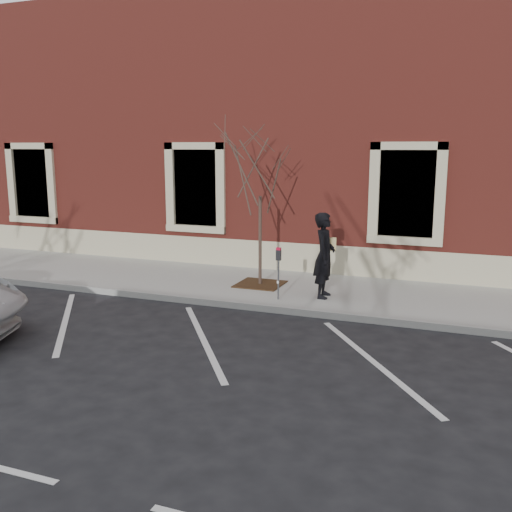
% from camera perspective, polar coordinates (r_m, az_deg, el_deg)
% --- Properties ---
extents(ground, '(120.00, 120.00, 0.00)m').
position_cam_1_polar(ground, '(12.85, -0.96, -5.30)').
color(ground, '#28282B').
rests_on(ground, ground).
extents(sidewalk_near, '(40.00, 3.50, 0.15)m').
position_cam_1_polar(sidewalk_near, '(14.41, 1.64, -3.19)').
color(sidewalk_near, gray).
rests_on(sidewalk_near, ground).
extents(curb_near, '(40.00, 0.12, 0.15)m').
position_cam_1_polar(curb_near, '(12.79, -1.05, -5.03)').
color(curb_near, '#9E9E99').
rests_on(curb_near, ground).
extents(parking_stripes, '(28.00, 4.40, 0.01)m').
position_cam_1_polar(parking_stripes, '(10.94, -5.32, -8.26)').
color(parking_stripes, silver).
rests_on(parking_stripes, ground).
extents(building_civic, '(40.00, 8.62, 8.00)m').
position_cam_1_polar(building_civic, '(19.74, 7.62, 12.00)').
color(building_civic, maroon).
rests_on(building_civic, ground).
extents(man, '(0.52, 0.75, 1.97)m').
position_cam_1_polar(man, '(13.13, 6.85, 0.07)').
color(man, black).
rests_on(man, sidewalk_near).
extents(parking_meter, '(0.11, 0.08, 1.20)m').
position_cam_1_polar(parking_meter, '(12.88, 2.26, -0.76)').
color(parking_meter, '#595B60').
rests_on(parking_meter, sidewalk_near).
extents(tree_grate, '(1.13, 1.13, 0.03)m').
position_cam_1_polar(tree_grate, '(14.41, 0.41, -2.82)').
color(tree_grate, '#392412').
rests_on(tree_grate, sidewalk_near).
extents(sapling, '(2.44, 2.44, 4.07)m').
position_cam_1_polar(sapling, '(14.02, 0.42, 8.50)').
color(sapling, '#443329').
rests_on(sapling, sidewalk_near).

